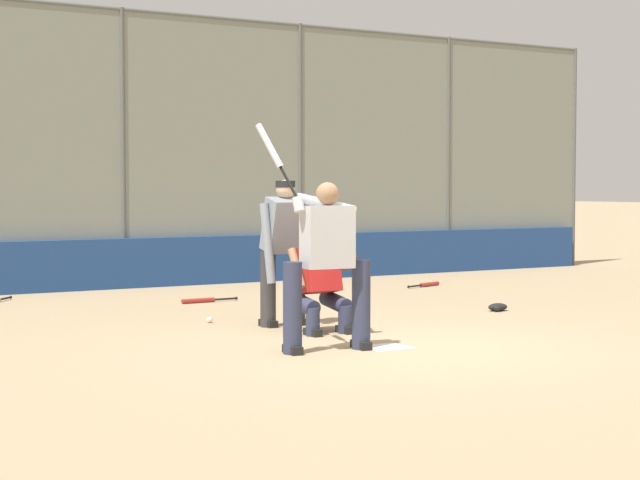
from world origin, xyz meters
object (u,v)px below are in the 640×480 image
Objects in this scene: spare_bat_third_base_side at (203,300)px; catcher_behind_plate at (321,277)px; umpire_home at (285,248)px; spare_bat_near_backstop at (322,281)px; batter_at_plate at (326,259)px; fielding_glove_on_dirt at (498,307)px; baseball_loose at (210,320)px; spare_bat_first_base_side at (427,285)px.

catcher_behind_plate is at bearing 85.57° from spare_bat_third_base_side.
spare_bat_near_backstop is (-3.24, -4.57, -0.88)m from umpire_home.
spare_bat_near_backstop is at bearing -114.53° from batter_at_plate.
spare_bat_near_backstop is at bearing -151.41° from spare_bat_third_base_side.
spare_bat_third_base_side is at bearing -95.68° from spare_bat_near_backstop.
batter_at_plate is 1.97m from umpire_home.
fielding_glove_on_dirt is 3.83m from baseball_loose.
spare_bat_third_base_side is 3.06× the size of fielding_glove_on_dirt.
fielding_glove_on_dirt is at bearing -168.03° from catcher_behind_plate.
fielding_glove_on_dirt is at bearing 176.66° from umpire_home.
baseball_loose is at bearing 65.65° from spare_bat_third_base_side.
baseball_loose is at bearing -172.62° from spare_bat_first_base_side.
fielding_glove_on_dirt is at bearing -37.83° from spare_bat_near_backstop.
spare_bat_first_base_side is (-4.36, -3.12, -0.88)m from umpire_home.
batter_at_plate reaches higher than fielding_glove_on_dirt.
spare_bat_first_base_side is 5.54m from baseball_loose.
fielding_glove_on_dirt is 3.84× the size of baseball_loose.
umpire_home is (-0.57, -1.88, 0.00)m from batter_at_plate.
baseball_loose is (0.70, -1.43, -0.59)m from catcher_behind_plate.
catcher_behind_plate is 3.16m from fielding_glove_on_dirt.
spare_bat_near_backstop is 5.46m from baseball_loose.
catcher_behind_plate is 1.38× the size of spare_bat_third_base_side.
spare_bat_first_base_side is at bearing -154.29° from baseball_loose.
spare_bat_near_backstop is (-3.18, -5.28, -0.59)m from catcher_behind_plate.
fielding_glove_on_dirt is (-3.04, -0.61, -0.57)m from catcher_behind_plate.
spare_bat_near_backstop is at bearing -91.61° from fielding_glove_on_dirt.
spare_bat_third_base_side is 1.08× the size of spare_bat_first_base_side.
catcher_behind_plate is 1.49× the size of spare_bat_first_base_side.
umpire_home is at bearing 83.52° from spare_bat_third_base_side.
umpire_home is 5.99× the size of fielding_glove_on_dirt.
spare_bat_third_base_side is (-0.15, -3.50, -0.59)m from catcher_behind_plate.
spare_bat_third_base_side is (3.02, 1.78, -0.00)m from spare_bat_near_backstop.
spare_bat_first_base_side is at bearing -137.54° from catcher_behind_plate.
batter_at_plate reaches higher than spare_bat_third_base_side.
baseball_loose is at bearing -12.45° from fielding_glove_on_dirt.
spare_bat_first_base_side is 2.83× the size of fielding_glove_on_dirt.
spare_bat_third_base_side is at bearing -112.40° from baseball_loose.
batter_at_plate is at bearing 25.71° from fielding_glove_on_dirt.
umpire_home is at bearing 131.09° from baseball_loose.
spare_bat_third_base_side is at bearing 166.40° from spare_bat_first_base_side.
batter_at_plate is 2.59× the size of spare_bat_third_base_side.
umpire_home is 1.96× the size of spare_bat_third_base_side.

